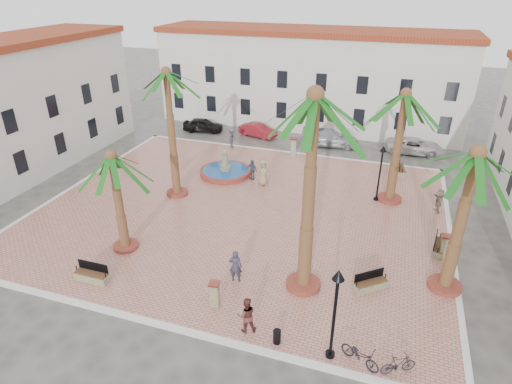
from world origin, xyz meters
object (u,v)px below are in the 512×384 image
(palm_sw, at_px, (113,168))
(litter_bin, at_px, (277,337))
(bench_e, at_px, (438,247))
(palm_ne, at_px, (404,107))
(bicycle_b, at_px, (398,364))
(bench_se, at_px, (370,284))
(fountain, at_px, (226,171))
(lamppost_e, at_px, (381,164))
(pedestrian_fountain_b, at_px, (252,170))
(pedestrian_fountain_a, at_px, (263,173))
(bollard_n, at_px, (294,146))
(cyclist_b, at_px, (246,315))
(palm_nw, at_px, (167,86))
(palm_s, at_px, (314,119))
(pedestrian_east, at_px, (439,201))
(car_silver, at_px, (330,138))
(car_black, at_px, (203,125))
(cyclist_a, at_px, (236,266))
(bench_ne, at_px, (400,170))
(bollard_se, at_px, (215,294))
(lamppost_s, at_px, (336,300))
(bollard_e, at_px, (445,246))
(car_white, at_px, (415,146))
(palm_e, at_px, (473,172))
(bench_s, at_px, (92,276))
(bicycle_a, at_px, (360,355))

(palm_sw, xyz_separation_m, litter_bin, (10.18, -4.10, -4.63))
(bench_e, bearing_deg, palm_ne, 35.71)
(bicycle_b, bearing_deg, bench_se, -12.93)
(fountain, distance_m, bench_e, 16.39)
(lamppost_e, relative_size, pedestrian_fountain_b, 2.53)
(palm_ne, distance_m, pedestrian_fountain_a, 10.64)
(bollard_n, distance_m, cyclist_b, 20.77)
(palm_nw, xyz_separation_m, litter_bin, (10.53, -11.02, -7.36))
(palm_s, xyz_separation_m, pedestrian_fountain_a, (-5.43, 10.45, -7.72))
(pedestrian_east, relative_size, car_silver, 0.32)
(bench_se, relative_size, car_black, 0.43)
(cyclist_a, bearing_deg, palm_ne, -131.83)
(bollard_n, bearing_deg, bench_ne, -6.34)
(fountain, xyz_separation_m, bollard_n, (4.07, 5.54, 0.53))
(pedestrian_fountain_b, bearing_deg, pedestrian_fountain_a, -7.03)
(bench_e, xyz_separation_m, cyclist_b, (-8.23, -9.14, 0.61))
(bench_e, height_order, bollard_se, bollard_se)
(bollard_n, bearing_deg, palm_s, -74.34)
(car_silver, bearing_deg, bench_ne, -134.27)
(pedestrian_fountain_a, bearing_deg, bicycle_b, -81.81)
(fountain, height_order, lamppost_e, lamppost_e)
(lamppost_s, bearing_deg, bench_e, 64.40)
(bollard_e, bearing_deg, car_white, 95.37)
(car_black, bearing_deg, palm_nw, -172.95)
(palm_e, xyz_separation_m, bench_s, (-17.07, -5.09, -6.08))
(lamppost_s, bearing_deg, bollard_e, 61.66)
(car_black, bearing_deg, pedestrian_fountain_b, -148.28)
(palm_sw, relative_size, pedestrian_fountain_a, 3.11)
(lamppost_s, distance_m, car_black, 29.88)
(palm_nw, bearing_deg, palm_e, -15.68)
(bench_ne, height_order, litter_bin, bench_ne)
(bench_e, bearing_deg, pedestrian_fountain_a, 74.83)
(bollard_se, distance_m, litter_bin, 3.63)
(bicycle_b, bearing_deg, bench_e, -40.96)
(cyclist_b, bearing_deg, pedestrian_fountain_b, -98.67)
(cyclist_a, relative_size, bicycle_b, 1.20)
(lamppost_s, xyz_separation_m, pedestrian_fountain_b, (-8.55, 15.08, -2.17))
(palm_sw, bearing_deg, bicycle_b, -15.21)
(pedestrian_fountain_b, bearing_deg, pedestrian_east, 19.96)
(bench_se, bearing_deg, palm_ne, 48.14)
(pedestrian_fountain_a, bearing_deg, bicycle_a, -85.89)
(palm_ne, bearing_deg, bollard_se, -118.04)
(pedestrian_fountain_a, bearing_deg, bollard_e, -51.72)
(litter_bin, bearing_deg, cyclist_a, 133.31)
(cyclist_b, xyz_separation_m, pedestrian_fountain_a, (-3.73, 14.18, 0.09))
(bench_e, bearing_deg, lamppost_s, 162.08)
(palm_ne, bearing_deg, pedestrian_east, -12.31)
(palm_s, relative_size, bicycle_b, 6.74)
(palm_nw, xyz_separation_m, cyclist_b, (9.08, -10.77, -6.82))
(bicycle_b, height_order, pedestrian_fountain_a, pedestrian_fountain_a)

